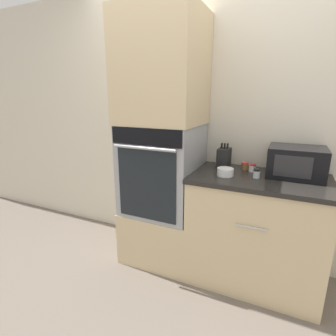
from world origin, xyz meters
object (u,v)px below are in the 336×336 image
at_px(knife_block, 224,158).
at_px(condiment_jar_far, 252,168).
at_px(bowl, 225,172).
at_px(condiment_jar_mid, 245,166).
at_px(microwave, 296,162).
at_px(condiment_jar_near, 257,173).
at_px(wall_oven, 163,169).

relative_size(knife_block, condiment_jar_far, 3.33).
distance_m(bowl, condiment_jar_far, 0.27).
height_order(condiment_jar_mid, condiment_jar_far, condiment_jar_far).
relative_size(bowl, condiment_jar_mid, 2.09).
distance_m(microwave, condiment_jar_mid, 0.39).
xyz_separation_m(microwave, condiment_jar_mid, (-0.38, 0.04, -0.09)).
distance_m(condiment_jar_near, condiment_jar_mid, 0.23).
distance_m(microwave, knife_block, 0.55).
relative_size(wall_oven, condiment_jar_mid, 13.16).
bearing_deg(condiment_jar_far, condiment_jar_mid, 152.90).
distance_m(microwave, bowl, 0.53).
relative_size(wall_oven, bowl, 6.30).
bearing_deg(wall_oven, condiment_jar_mid, 13.27).
bearing_deg(condiment_jar_near, condiment_jar_mid, 120.38).
bearing_deg(microwave, wall_oven, -173.39).
xyz_separation_m(microwave, knife_block, (-0.55, 0.01, -0.03)).
distance_m(knife_block, condiment_jar_near, 0.34).
relative_size(wall_oven, microwave, 1.98).
relative_size(wall_oven, condiment_jar_near, 11.37).
distance_m(wall_oven, condiment_jar_near, 0.81).
height_order(knife_block, bowl, knife_block).
bearing_deg(knife_block, condiment_jar_mid, 8.28).
bearing_deg(condiment_jar_mid, wall_oven, -166.73).
distance_m(knife_block, condiment_jar_mid, 0.19).
distance_m(wall_oven, condiment_jar_mid, 0.71).
xyz_separation_m(wall_oven, bowl, (0.58, -0.08, 0.06)).
distance_m(bowl, condiment_jar_mid, 0.26).
distance_m(microwave, condiment_jar_far, 0.32).
xyz_separation_m(knife_block, condiment_jar_far, (0.24, -0.01, -0.06)).
bearing_deg(wall_oven, knife_block, 14.91).
bearing_deg(condiment_jar_far, bowl, -130.22).
height_order(knife_block, condiment_jar_near, knife_block).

